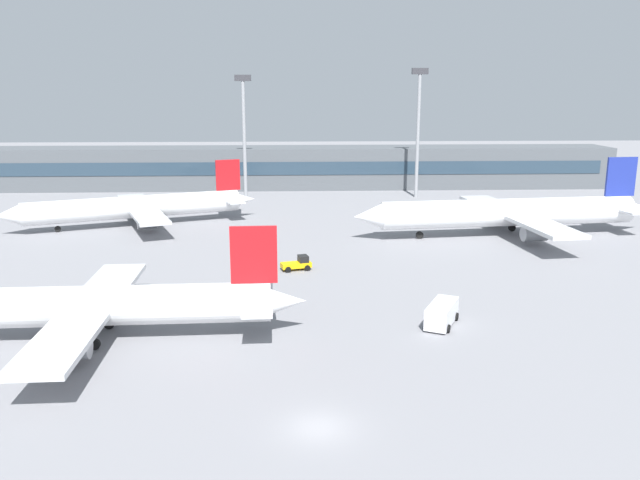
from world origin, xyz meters
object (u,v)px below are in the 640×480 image
at_px(floodlight_tower_east, 418,124).
at_px(floodlight_tower_west, 244,128).
at_px(airplane_near, 75,307).
at_px(service_van_white, 442,313).
at_px(airplane_mid, 506,213).
at_px(airplane_far, 134,207).
at_px(baggage_tug_yellow, 298,263).

bearing_deg(floodlight_tower_east, floodlight_tower_west, 179.55).
distance_m(airplane_near, service_van_white, 32.55).
bearing_deg(airplane_mid, airplane_near, -142.53).
xyz_separation_m(airplane_far, floodlight_tower_east, (50.58, 26.54, 11.75)).
bearing_deg(service_van_white, floodlight_tower_east, 81.02).
distance_m(airplane_mid, service_van_white, 40.84).
bearing_deg(floodlight_tower_east, airplane_near, -120.43).
bearing_deg(service_van_white, airplane_far, 130.30).
bearing_deg(airplane_near, baggage_tug_yellow, 47.72).
distance_m(airplane_mid, floodlight_tower_west, 55.98).
height_order(airplane_near, baggage_tug_yellow, airplane_near).
relative_size(airplane_far, floodlight_tower_east, 1.51).
bearing_deg(floodlight_tower_east, airplane_mid, -79.71).
relative_size(airplane_far, floodlight_tower_west, 1.59).
bearing_deg(airplane_mid, airplane_far, 170.53).
bearing_deg(airplane_mid, floodlight_tower_east, 100.29).
relative_size(floodlight_tower_west, floodlight_tower_east, 0.95).
height_order(airplane_mid, floodlight_tower_west, floodlight_tower_west).
height_order(airplane_far, service_van_white, airplane_far).
xyz_separation_m(airplane_near, airplane_mid, (50.46, 38.68, 0.50)).
relative_size(airplane_mid, airplane_far, 1.20).
bearing_deg(airplane_mid, baggage_tug_yellow, -150.78).
xyz_separation_m(airplane_mid, floodlight_tower_east, (-6.55, 36.07, 11.29)).
height_order(airplane_far, floodlight_tower_east, floodlight_tower_east).
xyz_separation_m(airplane_far, service_van_white, (39.09, -46.09, -1.93)).
bearing_deg(baggage_tug_yellow, airplane_mid, 29.22).
bearing_deg(airplane_far, floodlight_tower_west, 59.35).
relative_size(airplane_mid, floodlight_tower_west, 1.92).
xyz_separation_m(airplane_mid, airplane_far, (-57.12, 9.53, -0.46)).
relative_size(airplane_near, service_van_white, 7.18).
height_order(service_van_white, floodlight_tower_west, floodlight_tower_west).
bearing_deg(airplane_mid, service_van_white, -116.25).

